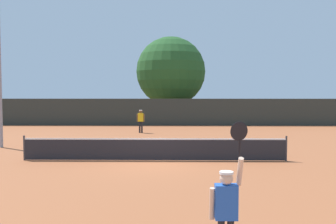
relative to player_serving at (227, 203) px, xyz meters
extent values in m
plane|color=#9E5633|center=(-1.71, 9.40, -1.07)|extent=(120.00, 120.00, 0.00)
cube|color=#232328|center=(-1.71, 9.40, -0.59)|extent=(11.24, 0.03, 0.91)
cube|color=white|center=(-1.71, 9.40, -0.14)|extent=(11.24, 0.04, 0.06)
cylinder|color=#333338|center=(-7.33, 9.40, -0.53)|extent=(0.08, 0.08, 1.07)
cylinder|color=#333338|center=(3.91, 9.40, -0.53)|extent=(0.08, 0.08, 1.07)
cube|color=#2D332D|center=(-1.71, 25.69, 0.10)|extent=(39.03, 0.12, 2.34)
cube|color=blue|center=(-0.01, -0.01, 0.03)|extent=(0.38, 0.22, 0.59)
sphere|color=beige|center=(-0.01, -0.01, 0.43)|extent=(0.23, 0.23, 0.23)
cylinder|color=white|center=(-0.01, -0.01, 0.53)|extent=(0.24, 0.24, 0.04)
cylinder|color=beige|center=(-0.25, -0.01, 0.00)|extent=(0.09, 0.17, 0.56)
cylinder|color=beige|center=(0.23, 0.07, 0.53)|extent=(0.09, 0.32, 0.54)
cylinder|color=black|center=(0.23, 0.13, 0.92)|extent=(0.04, 0.11, 0.28)
ellipsoid|color=black|center=(0.23, 0.19, 1.21)|extent=(0.30, 0.13, 0.36)
cube|color=yellow|center=(-3.24, 19.91, 0.04)|extent=(0.38, 0.22, 0.60)
sphere|color=brown|center=(-3.24, 19.91, 0.45)|extent=(0.23, 0.23, 0.23)
cylinder|color=white|center=(-3.24, 19.91, 0.55)|extent=(0.24, 0.24, 0.04)
cylinder|color=black|center=(-3.32, 19.91, -0.66)|extent=(0.12, 0.12, 0.81)
cylinder|color=black|center=(-3.16, 19.91, -0.66)|extent=(0.12, 0.12, 0.81)
cylinder|color=brown|center=(-3.48, 19.91, 0.01)|extent=(0.09, 0.17, 0.57)
cylinder|color=brown|center=(-3.00, 19.91, 0.01)|extent=(0.09, 0.16, 0.57)
sphere|color=#CCE033|center=(-0.92, 11.07, -1.03)|extent=(0.07, 0.07, 0.07)
cylinder|color=brown|center=(-1.16, 30.54, 0.12)|extent=(0.56, 0.56, 2.37)
sphere|color=#235123|center=(-1.16, 30.54, 3.89)|extent=(6.91, 6.91, 6.91)
cube|color=black|center=(-10.07, 34.08, -0.47)|extent=(2.04, 4.26, 0.90)
cube|color=#2D333D|center=(-10.07, 33.78, 0.30)|extent=(1.78, 2.26, 0.64)
cylinder|color=black|center=(-10.92, 35.48, -0.77)|extent=(0.22, 0.60, 0.60)
cylinder|color=black|center=(-9.22, 35.48, -0.77)|extent=(0.22, 0.60, 0.60)
cylinder|color=black|center=(-10.92, 32.68, -0.77)|extent=(0.22, 0.60, 0.60)
cylinder|color=black|center=(-9.22, 32.68, -0.77)|extent=(0.22, 0.60, 0.60)
cube|color=navy|center=(-0.01, 33.24, -0.47)|extent=(1.92, 4.21, 0.90)
cube|color=#2D333D|center=(-0.01, 32.94, 0.30)|extent=(1.71, 2.21, 0.64)
cylinder|color=black|center=(-0.86, 34.64, -0.77)|extent=(0.22, 0.60, 0.60)
cylinder|color=black|center=(0.84, 34.64, -0.77)|extent=(0.22, 0.60, 0.60)
cylinder|color=black|center=(-0.86, 31.84, -0.77)|extent=(0.22, 0.60, 0.60)
cylinder|color=black|center=(0.84, 31.84, -0.77)|extent=(0.22, 0.60, 0.60)
cube|color=black|center=(8.16, 30.88, -0.47)|extent=(1.93, 4.21, 0.90)
cube|color=#2D333D|center=(8.16, 30.58, 0.30)|extent=(1.71, 2.21, 0.64)
cylinder|color=black|center=(7.31, 32.28, -0.77)|extent=(0.22, 0.60, 0.60)
cylinder|color=black|center=(9.01, 32.28, -0.77)|extent=(0.22, 0.60, 0.60)
cylinder|color=black|center=(7.31, 29.48, -0.77)|extent=(0.22, 0.60, 0.60)
cylinder|color=black|center=(9.01, 29.48, -0.77)|extent=(0.22, 0.60, 0.60)
camera|label=1|loc=(-0.91, -6.10, 1.89)|focal=39.04mm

